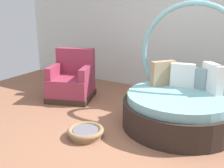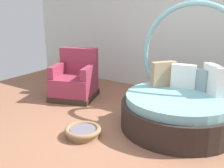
{
  "view_description": "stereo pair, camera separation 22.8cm",
  "coord_description": "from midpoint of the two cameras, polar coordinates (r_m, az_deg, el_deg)",
  "views": [
    {
      "loc": [
        1.44,
        -2.74,
        1.78
      ],
      "look_at": [
        -0.62,
        0.76,
        0.55
      ],
      "focal_mm": 42.81,
      "sensor_mm": 36.0,
      "label": 1
    },
    {
      "loc": [
        1.64,
        -2.62,
        1.78
      ],
      "look_at": [
        -0.62,
        0.76,
        0.55
      ],
      "focal_mm": 42.81,
      "sensor_mm": 36.0,
      "label": 2
    }
  ],
  "objects": [
    {
      "name": "red_armchair",
      "position": [
        5.24,
        -9.78,
        0.51
      ],
      "size": [
        1.02,
        1.02,
        0.94
      ],
      "color": "#38281E",
      "rests_on": "ground_plane"
    },
    {
      "name": "pet_basket",
      "position": [
        3.78,
        -7.4,
        -10.17
      ],
      "size": [
        0.51,
        0.51,
        0.13
      ],
      "color": "#8E704C",
      "rests_on": "ground_plane"
    },
    {
      "name": "back_wall",
      "position": [
        5.48,
        14.46,
        12.45
      ],
      "size": [
        8.0,
        0.12,
        2.83
      ],
      "primitive_type": "cube",
      "color": "silver",
      "rests_on": "ground_plane"
    },
    {
      "name": "round_daybed",
      "position": [
        4.12,
        12.99,
        -3.69
      ],
      "size": [
        1.68,
        1.68,
        1.83
      ],
      "color": "#2D231E",
      "rests_on": "ground_plane"
    },
    {
      "name": "ground_plane",
      "position": [
        3.58,
        0.6,
        -13.24
      ],
      "size": [
        8.0,
        8.0,
        0.02
      ],
      "primitive_type": "cube",
      "color": "#936047"
    }
  ]
}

